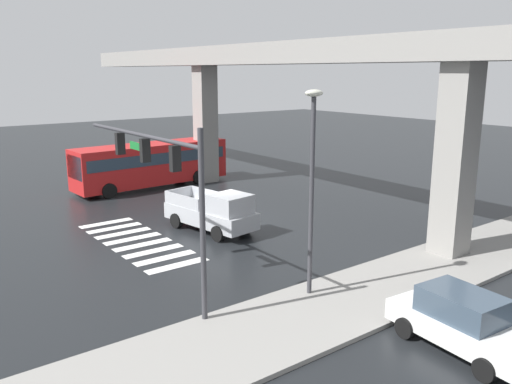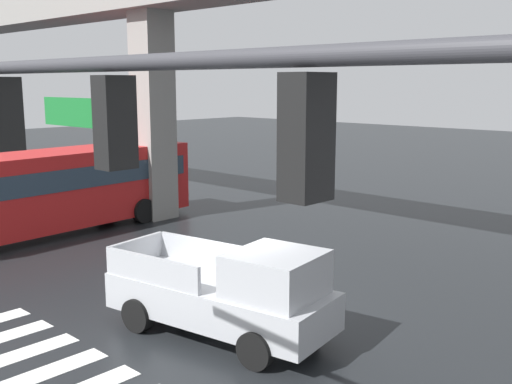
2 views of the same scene
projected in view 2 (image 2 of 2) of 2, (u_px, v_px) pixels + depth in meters
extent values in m
plane|color=black|center=(243.00, 312.00, 14.53)|extent=(120.00, 120.00, 0.00)
cube|color=silver|center=(10.00, 358.00, 12.06)|extent=(0.55, 2.80, 0.01)
cube|color=silver|center=(36.00, 376.00, 11.32)|extent=(0.55, 2.80, 0.01)
cube|color=gray|center=(153.00, 117.00, 24.00)|extent=(1.30, 1.30, 8.19)
cube|color=#A8AAAF|center=(219.00, 300.00, 13.11)|extent=(5.33, 2.67, 0.80)
cube|color=#A8AAAF|center=(276.00, 274.00, 12.15)|extent=(1.95, 1.99, 0.90)
cube|color=#3F5160|center=(296.00, 278.00, 11.89)|extent=(0.36, 1.67, 0.77)
cube|color=#A8AAAF|center=(203.00, 252.00, 14.33)|extent=(2.64, 0.51, 0.60)
cube|color=#A8AAAF|center=(152.00, 270.00, 12.91)|extent=(2.64, 0.51, 0.60)
cube|color=#A8AAAF|center=(136.00, 251.00, 14.37)|extent=(0.37, 1.74, 0.60)
cylinder|color=black|center=(303.00, 320.00, 13.03)|extent=(0.79, 0.39, 0.76)
cylinder|color=black|center=(256.00, 350.00, 11.57)|extent=(0.79, 0.39, 0.76)
cylinder|color=black|center=(191.00, 292.00, 14.79)|extent=(0.79, 0.39, 0.76)
cylinder|color=black|center=(138.00, 315.00, 13.32)|extent=(0.79, 0.39, 0.76)
cube|color=red|center=(57.00, 188.00, 22.02)|extent=(3.09, 10.92, 2.70)
cube|color=#2D3D4C|center=(56.00, 175.00, 21.94)|extent=(3.10, 10.38, 0.76)
cylinder|color=black|center=(143.00, 211.00, 23.69)|extent=(0.40, 0.98, 0.96)
cylinder|color=black|center=(106.00, 203.00, 25.24)|extent=(0.40, 0.98, 0.96)
cylinder|color=#38383D|center=(83.00, 65.00, 5.67)|extent=(8.60, 0.14, 0.14)
cube|color=black|center=(307.00, 138.00, 3.94)|extent=(0.24, 0.32, 0.84)
sphere|color=red|center=(307.00, 97.00, 3.90)|extent=(0.17, 0.17, 0.17)
cube|color=black|center=(115.00, 123.00, 5.43)|extent=(0.24, 0.32, 0.84)
sphere|color=red|center=(114.00, 93.00, 5.38)|extent=(0.17, 0.17, 0.17)
cube|color=black|center=(6.00, 114.00, 6.91)|extent=(0.24, 0.32, 0.84)
sphere|color=red|center=(4.00, 91.00, 6.87)|extent=(0.17, 0.17, 0.17)
cube|color=#19722D|center=(74.00, 112.00, 5.88)|extent=(1.10, 0.04, 0.28)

